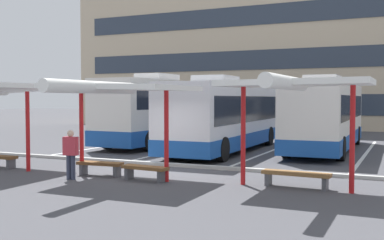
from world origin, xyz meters
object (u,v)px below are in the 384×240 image
at_px(waiting_passenger_0, 71,152).
at_px(waiting_shelter_1, 117,89).
at_px(bench_1, 100,166).
at_px(waiting_shelter_2, 294,86).
at_px(coach_bus_0, 171,111).
at_px(coach_bus_2, 326,116).
at_px(bench_2, 145,170).
at_px(bench_3, 296,176).
at_px(coach_bus_1, 226,117).

bearing_deg(waiting_passenger_0, waiting_shelter_1, 25.28).
bearing_deg(waiting_shelter_1, waiting_passenger_0, -154.72).
distance_m(bench_1, waiting_shelter_2, 6.74).
bearing_deg(coach_bus_0, coach_bus_2, -2.04).
relative_size(waiting_shelter_2, waiting_passenger_0, 2.78).
xyz_separation_m(waiting_shelter_2, waiting_passenger_0, (-6.65, -1.13, -1.99)).
xyz_separation_m(coach_bus_0, bench_1, (3.10, -11.08, -1.45)).
bearing_deg(bench_2, coach_bus_0, 113.48).
bearing_deg(bench_2, waiting_shelter_2, 4.65).
bearing_deg(bench_3, waiting_shelter_1, -170.04).
bearing_deg(coach_bus_0, bench_2, -66.52).
distance_m(bench_1, waiting_passenger_0, 1.17).
bearing_deg(bench_1, waiting_shelter_1, -21.28).
distance_m(bench_2, bench_3, 4.52).
xyz_separation_m(waiting_shelter_1, bench_2, (0.90, 0.16, -2.47)).
bearing_deg(coach_bus_0, coach_bus_1, -31.62).
relative_size(bench_2, bench_3, 0.79).
bearing_deg(bench_1, coach_bus_0, 105.61).
relative_size(coach_bus_0, waiting_shelter_2, 2.77).
bearing_deg(waiting_shelter_2, bench_1, -178.46).
distance_m(coach_bus_2, bench_3, 10.30).
height_order(waiting_shelter_2, bench_3, waiting_shelter_2).
bearing_deg(coach_bus_1, coach_bus_0, 148.38).
distance_m(bench_2, waiting_passenger_0, 2.39).
xyz_separation_m(coach_bus_2, bench_2, (-3.71, -10.97, -1.33)).
bearing_deg(bench_1, waiting_shelter_2, 1.54).
bearing_deg(bench_3, coach_bus_0, 131.69).
bearing_deg(coach_bus_2, waiting_shelter_1, -112.51).
bearing_deg(coach_bus_0, waiting_passenger_0, -77.38).
distance_m(coach_bus_2, waiting_passenger_0, 13.17).
bearing_deg(coach_bus_2, bench_2, -108.69).
relative_size(coach_bus_2, bench_2, 6.94).
relative_size(coach_bus_1, waiting_passenger_0, 6.91).
relative_size(bench_1, bench_3, 0.81).
relative_size(waiting_shelter_1, waiting_passenger_0, 3.35).
bearing_deg(coach_bus_2, coach_bus_0, 177.96).
xyz_separation_m(coach_bus_2, waiting_passenger_0, (-5.91, -11.74, -0.80)).
height_order(coach_bus_0, coach_bus_2, coach_bus_0).
bearing_deg(coach_bus_1, waiting_shelter_1, -91.91).
bearing_deg(bench_3, coach_bus_1, 122.78).
relative_size(coach_bus_0, coach_bus_2, 1.10).
xyz_separation_m(coach_bus_0, bench_3, (9.34, -10.49, -1.44)).
bearing_deg(waiting_shelter_2, waiting_passenger_0, -170.33).
distance_m(coach_bus_0, waiting_shelter_1, 12.15).
relative_size(coach_bus_2, waiting_passenger_0, 6.97).
height_order(bench_1, bench_3, same).
height_order(coach_bus_2, waiting_shelter_2, coach_bus_2).
distance_m(coach_bus_1, bench_1, 8.62).
distance_m(coach_bus_0, waiting_passenger_0, 12.38).
xyz_separation_m(waiting_shelter_2, bench_3, (0.00, 0.42, -2.52)).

